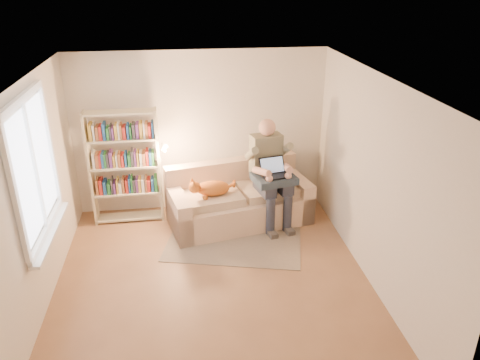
{
  "coord_description": "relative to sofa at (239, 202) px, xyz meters",
  "views": [
    {
      "loc": [
        -0.32,
        -4.91,
        3.68
      ],
      "look_at": [
        0.48,
        1.0,
        0.99
      ],
      "focal_mm": 35.0,
      "sensor_mm": 36.0,
      "label": 1
    }
  ],
  "objects": [
    {
      "name": "person",
      "position": [
        0.47,
        -0.07,
        0.58
      ],
      "size": [
        0.6,
        0.82,
        1.65
      ],
      "rotation": [
        0.0,
        0.0,
        0.21
      ],
      "color": "gray",
      "rests_on": "sofa"
    },
    {
      "name": "window",
      "position": [
        -2.48,
        -1.43,
        1.04
      ],
      "size": [
        0.12,
        1.52,
        1.69
      ],
      "color": "white",
      "rests_on": "wall_left"
    },
    {
      "name": "sofa",
      "position": [
        0.0,
        0.0,
        0.0
      ],
      "size": [
        2.32,
        1.4,
        0.92
      ],
      "rotation": [
        0.0,
        0.0,
        0.21
      ],
      "color": "beige",
      "rests_on": "floor"
    },
    {
      "name": "bookshelf",
      "position": [
        -1.72,
        0.27,
        0.66
      ],
      "size": [
        1.2,
        0.33,
        1.81
      ],
      "rotation": [
        0.0,
        0.0,
        0.01
      ],
      "color": "beige",
      "rests_on": "floor"
    },
    {
      "name": "cat",
      "position": [
        -0.49,
        -0.25,
        0.37
      ],
      "size": [
        0.74,
        0.38,
        0.28
      ],
      "rotation": [
        0.0,
        0.0,
        0.21
      ],
      "color": "orange",
      "rests_on": "sofa"
    },
    {
      "name": "rug",
      "position": [
        -0.17,
        -0.7,
        -0.33
      ],
      "size": [
        2.17,
        1.59,
        0.01
      ],
      "primitive_type": "cube",
      "rotation": [
        0.0,
        0.0,
        -0.25
      ],
      "color": "gray",
      "rests_on": "floor"
    },
    {
      "name": "wall_front",
      "position": [
        -0.54,
        -3.88,
        0.96
      ],
      "size": [
        4.0,
        0.02,
        2.6
      ],
      "primitive_type": "cube",
      "color": "silver",
      "rests_on": "floor"
    },
    {
      "name": "floor",
      "position": [
        -0.54,
        -1.63,
        -0.34
      ],
      "size": [
        4.5,
        4.5,
        0.0
      ],
      "primitive_type": "plane",
      "color": "brown",
      "rests_on": "ground"
    },
    {
      "name": "wall_right",
      "position": [
        1.46,
        -1.63,
        0.96
      ],
      "size": [
        0.02,
        4.5,
        2.6
      ],
      "primitive_type": "cube",
      "color": "silver",
      "rests_on": "floor"
    },
    {
      "name": "laptop",
      "position": [
        0.58,
        -0.21,
        0.59
      ],
      "size": [
        0.46,
        0.42,
        0.32
      ],
      "rotation": [
        0.0,
        0.0,
        0.21
      ],
      "color": "black",
      "rests_on": "blanket"
    },
    {
      "name": "blanket",
      "position": [
        0.58,
        -0.22,
        0.47
      ],
      "size": [
        0.7,
        0.61,
        0.11
      ],
      "primitive_type": "cube",
      "rotation": [
        0.0,
        0.0,
        0.21
      ],
      "color": "#273544",
      "rests_on": "person"
    },
    {
      "name": "ceiling",
      "position": [
        -0.54,
        -1.63,
        2.26
      ],
      "size": [
        4.0,
        4.5,
        0.02
      ],
      "primitive_type": "cube",
      "color": "white",
      "rests_on": "wall_back"
    },
    {
      "name": "wall_back",
      "position": [
        -0.54,
        0.62,
        0.96
      ],
      "size": [
        4.0,
        0.02,
        2.6
      ],
      "primitive_type": "cube",
      "color": "silver",
      "rests_on": "floor"
    },
    {
      "name": "wall_left",
      "position": [
        -2.54,
        -1.63,
        0.96
      ],
      "size": [
        0.02,
        4.5,
        2.6
      ],
      "primitive_type": "cube",
      "color": "silver",
      "rests_on": "floor"
    }
  ]
}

